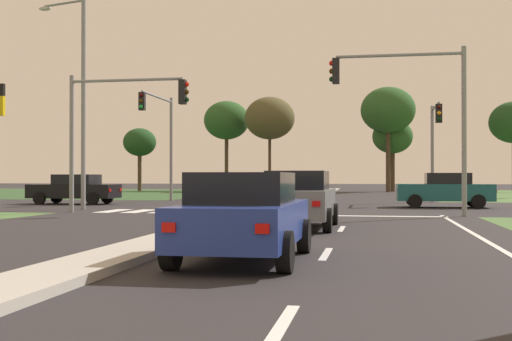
# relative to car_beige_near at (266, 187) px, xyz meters

# --- Properties ---
(ground_plane) EXTENTS (200.00, 200.00, 0.00)m
(ground_plane) POSITION_rel_car_beige_near_xyz_m (2.23, -8.93, -0.79)
(ground_plane) COLOR #282628
(grass_verge_far_left) EXTENTS (35.00, 35.00, 0.01)m
(grass_verge_far_left) POSITION_rel_car_beige_near_xyz_m (-23.27, 15.57, -0.78)
(grass_verge_far_left) COLOR #2D4C28
(grass_verge_far_left) RESTS_ON ground
(median_island_near) EXTENTS (1.20, 22.00, 0.14)m
(median_island_near) POSITION_rel_car_beige_near_xyz_m (2.23, -27.93, -0.72)
(median_island_near) COLOR #ADA89E
(median_island_near) RESTS_ON ground
(median_island_far) EXTENTS (1.20, 36.00, 0.14)m
(median_island_far) POSITION_rel_car_beige_near_xyz_m (2.23, 16.07, -0.72)
(median_island_far) COLOR #ADA89E
(median_island_far) RESTS_ON ground
(lane_dash_near) EXTENTS (0.14, 2.00, 0.01)m
(lane_dash_near) POSITION_rel_car_beige_near_xyz_m (5.73, -34.00, -0.78)
(lane_dash_near) COLOR silver
(lane_dash_near) RESTS_ON ground
(lane_dash_second) EXTENTS (0.14, 2.00, 0.01)m
(lane_dash_second) POSITION_rel_car_beige_near_xyz_m (5.73, -28.00, -0.78)
(lane_dash_second) COLOR silver
(lane_dash_second) RESTS_ON ground
(lane_dash_third) EXTENTS (0.14, 2.00, 0.01)m
(lane_dash_third) POSITION_rel_car_beige_near_xyz_m (5.73, -22.00, -0.78)
(lane_dash_third) COLOR silver
(lane_dash_third) RESTS_ON ground
(edge_line_right) EXTENTS (0.14, 24.00, 0.01)m
(edge_line_right) POSITION_rel_car_beige_near_xyz_m (9.08, -26.93, -0.78)
(edge_line_right) COLOR silver
(edge_line_right) RESTS_ON ground
(stop_bar_near) EXTENTS (6.40, 0.50, 0.01)m
(stop_bar_near) POSITION_rel_car_beige_near_xyz_m (6.03, -15.93, -0.78)
(stop_bar_near) COLOR silver
(stop_bar_near) RESTS_ON ground
(crosswalk_bar_near) EXTENTS (0.70, 2.80, 0.01)m
(crosswalk_bar_near) POSITION_rel_car_beige_near_xyz_m (-4.17, -14.13, -0.78)
(crosswalk_bar_near) COLOR silver
(crosswalk_bar_near) RESTS_ON ground
(crosswalk_bar_second) EXTENTS (0.70, 2.80, 0.01)m
(crosswalk_bar_second) POSITION_rel_car_beige_near_xyz_m (-3.02, -14.13, -0.78)
(crosswalk_bar_second) COLOR silver
(crosswalk_bar_second) RESTS_ON ground
(crosswalk_bar_third) EXTENTS (0.70, 2.80, 0.01)m
(crosswalk_bar_third) POSITION_rel_car_beige_near_xyz_m (-1.87, -14.13, -0.78)
(crosswalk_bar_third) COLOR silver
(crosswalk_bar_third) RESTS_ON ground
(crosswalk_bar_fourth) EXTENTS (0.70, 2.80, 0.01)m
(crosswalk_bar_fourth) POSITION_rel_car_beige_near_xyz_m (-0.72, -14.13, -0.78)
(crosswalk_bar_fourth) COLOR silver
(crosswalk_bar_fourth) RESTS_ON ground
(crosswalk_bar_fifth) EXTENTS (0.70, 2.80, 0.01)m
(crosswalk_bar_fifth) POSITION_rel_car_beige_near_xyz_m (0.43, -14.13, -0.78)
(crosswalk_bar_fifth) COLOR silver
(crosswalk_bar_fifth) RESTS_ON ground
(car_beige_near) EXTENTS (1.95, 4.20, 1.54)m
(car_beige_near) POSITION_rel_car_beige_near_xyz_m (0.00, 0.00, 0.00)
(car_beige_near) COLOR #BCAD8E
(car_beige_near) RESTS_ON ground
(car_grey_second) EXTENTS (2.02, 4.54, 1.60)m
(car_grey_second) POSITION_rel_car_beige_near_xyz_m (4.53, -21.91, 0.03)
(car_grey_second) COLOR slate
(car_grey_second) RESTS_ON ground
(car_blue_third) EXTENTS (1.99, 4.25, 1.51)m
(car_blue_third) POSITION_rel_car_beige_near_xyz_m (4.42, -29.24, -0.01)
(car_blue_third) COLOR navy
(car_blue_third) RESTS_ON ground
(car_teal_fourth) EXTENTS (4.39, 2.07, 1.62)m
(car_teal_fourth) POSITION_rel_car_beige_near_xyz_m (9.89, -8.42, 0.04)
(car_teal_fourth) COLOR #19565B
(car_teal_fourth) RESTS_ON ground
(car_maroon_fifth) EXTENTS (1.98, 4.64, 1.52)m
(car_maroon_fifth) POSITION_rel_car_beige_near_xyz_m (-0.02, 5.66, -0.01)
(car_maroon_fifth) COLOR maroon
(car_maroon_fifth) RESTS_ON ground
(car_black_sixth) EXTENTS (4.61, 2.09, 1.56)m
(car_black_sixth) POSITION_rel_car_beige_near_xyz_m (-8.93, -7.83, 0.01)
(car_black_sixth) COLOR black
(car_black_sixth) RESTS_ON ground
(traffic_signal_far_left) EXTENTS (0.32, 5.39, 6.18)m
(traffic_signal_far_left) POSITION_rel_car_beige_near_xyz_m (-5.37, -4.21, 3.49)
(traffic_signal_far_left) COLOR gray
(traffic_signal_far_left) RESTS_ON ground
(traffic_signal_far_right) EXTENTS (0.32, 4.14, 5.40)m
(traffic_signal_far_right) POSITION_rel_car_beige_near_xyz_m (9.83, -3.83, 2.92)
(traffic_signal_far_right) COLOR gray
(traffic_signal_far_right) RESTS_ON ground
(traffic_signal_near_left) EXTENTS (4.98, 0.32, 5.52)m
(traffic_signal_near_left) POSITION_rel_car_beige_near_xyz_m (-3.55, -15.53, 3.04)
(traffic_signal_near_left) COLOR gray
(traffic_signal_near_left) RESTS_ON ground
(traffic_signal_near_right) EXTENTS (4.96, 0.32, 6.18)m
(traffic_signal_near_right) POSITION_rel_car_beige_near_xyz_m (8.12, -15.53, 3.46)
(traffic_signal_near_right) COLOR gray
(traffic_signal_near_right) RESTS_ON ground
(street_lamp_second) EXTENTS (2.57, 0.90, 9.29)m
(street_lamp_second) POSITION_rel_car_beige_near_xyz_m (-6.14, -13.20, 4.43)
(street_lamp_second) COLOR gray
(street_lamp_second) RESTS_ON ground
(pedestrian_at_median) EXTENTS (0.34, 0.34, 1.73)m
(pedestrian_at_median) POSITION_rel_car_beige_near_xyz_m (2.18, 5.05, 0.40)
(pedestrian_at_median) COLOR maroon
(pedestrian_at_median) RESTS_ON median_island_far
(treeline_near) EXTENTS (3.32, 3.32, 6.33)m
(treeline_near) POSITION_rel_car_beige_near_xyz_m (-16.63, 22.88, 4.08)
(treeline_near) COLOR #423323
(treeline_near) RESTS_ON ground
(treeline_second) EXTENTS (4.69, 4.69, 9.27)m
(treeline_second) POSITION_rel_car_beige_near_xyz_m (-8.40, 26.16, 6.45)
(treeline_second) COLOR #423323
(treeline_second) RESTS_ON ground
(treeline_third) EXTENTS (4.93, 4.93, 9.30)m
(treeline_third) POSITION_rel_car_beige_near_xyz_m (-3.47, 23.61, 6.40)
(treeline_third) COLOR #423323
(treeline_third) RESTS_ON ground
(treeline_fourth) EXTENTS (3.89, 3.89, 7.00)m
(treeline_fourth) POSITION_rel_car_beige_near_xyz_m (8.40, 24.90, 4.51)
(treeline_fourth) COLOR #423323
(treeline_fourth) RESTS_ON ground
(treeline_fifth) EXTENTS (5.13, 5.13, 9.91)m
(treeline_fifth) POSITION_rel_car_beige_near_xyz_m (7.93, 22.96, 6.90)
(treeline_fifth) COLOR #423323
(treeline_fifth) RESTS_ON ground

